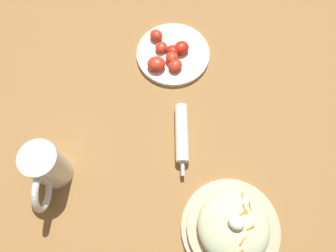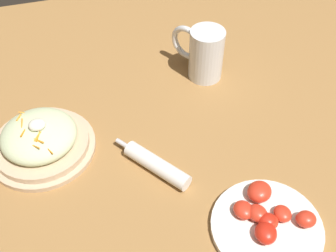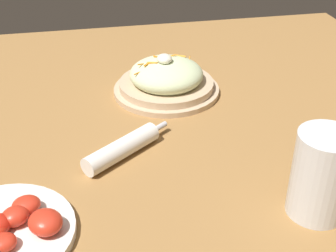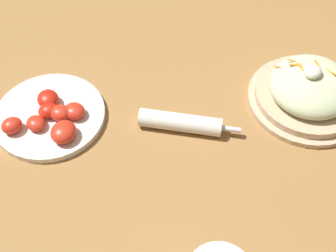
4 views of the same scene
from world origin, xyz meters
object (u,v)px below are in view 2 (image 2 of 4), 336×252
salad_plate (40,140)px  napkin_roll (156,165)px  beer_mug (205,55)px  tomato_plate (267,222)px

salad_plate → napkin_roll: bearing=-28.7°
beer_mug → napkin_roll: size_ratio=0.81×
napkin_roll → tomato_plate: 0.25m
beer_mug → napkin_roll: 0.34m
salad_plate → napkin_roll: size_ratio=1.39×
napkin_roll → tomato_plate: (0.17, -0.19, -0.00)m
beer_mug → tomato_plate: beer_mug is taller
beer_mug → napkin_roll: (-0.20, -0.27, -0.04)m
napkin_roll → tomato_plate: bearing=-48.1°
salad_plate → beer_mug: bearing=18.9°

